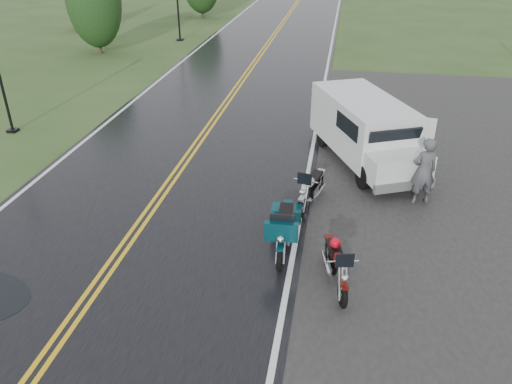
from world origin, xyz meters
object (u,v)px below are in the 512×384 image
(lamp_post_near_left, at_px, (0,76))
(lamp_post_far_left, at_px, (177,1))
(van_white, at_px, (367,156))
(person_at_van, at_px, (424,172))
(motorcycle_silver, at_px, (302,199))
(motorcycle_red, at_px, (344,285))
(motorcycle_teal, at_px, (281,246))

(lamp_post_near_left, height_order, lamp_post_far_left, lamp_post_far_left)
(lamp_post_far_left, bearing_deg, van_white, -58.82)
(lamp_post_near_left, bearing_deg, person_at_van, -11.70)
(motorcycle_silver, bearing_deg, motorcycle_red, -58.42)
(van_white, bearing_deg, person_at_van, -44.95)
(motorcycle_red, relative_size, person_at_van, 1.05)
(person_at_van, bearing_deg, van_white, -37.66)
(motorcycle_silver, bearing_deg, motorcycle_teal, -83.65)
(motorcycle_teal, relative_size, person_at_van, 1.21)
(person_at_van, bearing_deg, motorcycle_silver, 7.02)
(lamp_post_near_left, bearing_deg, motorcycle_silver, -21.34)
(motorcycle_silver, xyz_separation_m, lamp_post_near_left, (-10.57, 4.13, 1.40))
(van_white, xyz_separation_m, lamp_post_far_left, (-10.95, 18.09, 1.32))
(van_white, height_order, lamp_post_near_left, lamp_post_near_left)
(motorcycle_red, xyz_separation_m, van_white, (0.48, 4.99, 0.43))
(person_at_van, distance_m, lamp_post_far_left, 22.41)
(van_white, relative_size, lamp_post_near_left, 1.27)
(motorcycle_red, distance_m, van_white, 5.03)
(motorcycle_silver, relative_size, lamp_post_far_left, 0.42)
(motorcycle_red, distance_m, lamp_post_near_left, 13.77)
(motorcycle_teal, bearing_deg, person_at_van, 45.74)
(motorcycle_silver, bearing_deg, lamp_post_near_left, 171.67)
(motorcycle_silver, height_order, lamp_post_near_left, lamp_post_near_left)
(motorcycle_teal, relative_size, lamp_post_near_left, 0.55)
(motorcycle_silver, distance_m, lamp_post_near_left, 11.44)
(motorcycle_teal, distance_m, van_white, 4.46)
(motorcycle_teal, height_order, person_at_van, person_at_van)
(motorcycle_silver, bearing_deg, person_at_van, 37.14)
(lamp_post_near_left, bearing_deg, motorcycle_teal, -31.55)
(van_white, distance_m, lamp_post_near_left, 12.35)
(motorcycle_teal, bearing_deg, motorcycle_silver, 81.48)
(lamp_post_near_left, bearing_deg, lamp_post_far_left, 85.82)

